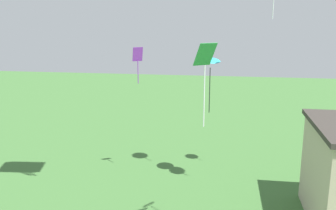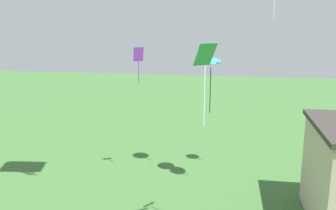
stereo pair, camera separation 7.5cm
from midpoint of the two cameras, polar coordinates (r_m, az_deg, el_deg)
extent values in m
cylinder|color=silver|center=(22.03, 15.99, 14.69)|extent=(0.05, 0.05, 1.67)
cube|color=green|center=(14.85, 5.84, 7.68)|extent=(0.97, 0.91, 0.92)
cylinder|color=white|center=(15.10, 5.69, 1.29)|extent=(0.05, 0.05, 2.52)
cube|color=purple|center=(22.53, -4.44, 7.73)|extent=(0.63, 0.50, 0.84)
cylinder|color=purple|center=(22.66, -4.39, 5.07)|extent=(0.05, 0.05, 1.42)
cone|color=#2DB2C6|center=(21.40, 6.68, 6.91)|extent=(1.59, 1.59, 0.35)
cylinder|color=#2D2D33|center=(21.66, 6.56, 2.23)|extent=(0.05, 0.05, 2.63)
camera|label=1|loc=(0.04, -89.85, 0.03)|focal=40.00mm
camera|label=2|loc=(0.04, 90.15, -0.03)|focal=40.00mm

